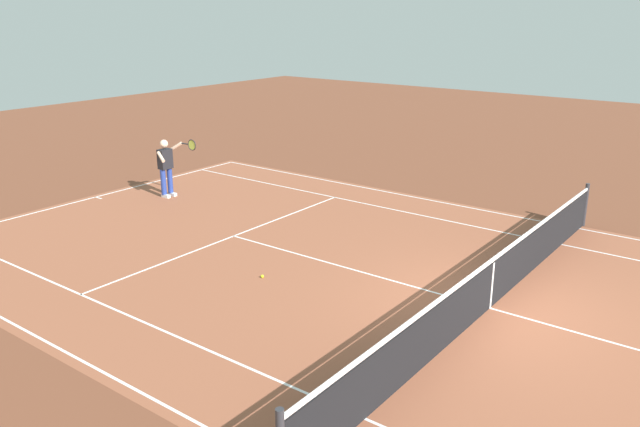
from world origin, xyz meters
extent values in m
plane|color=brown|center=(0.00, 0.00, 0.00)|extent=(60.00, 60.00, 0.00)
cube|color=#935138|center=(0.00, 0.00, 0.00)|extent=(24.20, 11.40, 0.00)
cube|color=white|center=(11.90, 0.00, 0.00)|extent=(0.05, 11.00, 0.01)
cube|color=white|center=(0.00, -5.50, 0.00)|extent=(23.80, 0.05, 0.01)
cube|color=white|center=(0.00, -4.11, 0.00)|extent=(23.80, 0.05, 0.01)
cube|color=white|center=(0.00, 4.11, 0.00)|extent=(23.80, 0.05, 0.01)
cube|color=white|center=(6.40, 0.00, 0.00)|extent=(0.05, 8.22, 0.01)
cube|color=white|center=(0.00, 0.00, 0.00)|extent=(12.80, 0.05, 0.01)
cube|color=white|center=(11.75, 0.00, 0.00)|extent=(0.30, 0.05, 0.01)
cylinder|color=#2D2D33|center=(0.00, -5.80, 0.54)|extent=(0.10, 0.10, 1.08)
cube|color=black|center=(0.00, 0.00, 0.44)|extent=(0.02, 11.60, 0.88)
cube|color=white|center=(0.00, 0.00, 0.95)|extent=(0.04, 11.60, 0.06)
cube|color=white|center=(0.00, 0.00, 0.44)|extent=(0.04, 0.06, 0.88)
cylinder|color=navy|center=(10.32, -1.20, 0.45)|extent=(0.15, 0.15, 0.74)
cube|color=white|center=(10.26, -1.20, 0.04)|extent=(0.28, 0.11, 0.09)
cylinder|color=navy|center=(10.32, -1.44, 0.45)|extent=(0.15, 0.15, 0.74)
cube|color=white|center=(10.26, -1.44, 0.04)|extent=(0.28, 0.11, 0.09)
cube|color=black|center=(10.32, -1.32, 1.10)|extent=(0.24, 0.38, 0.56)
sphere|color=beige|center=(10.32, -1.32, 1.53)|extent=(0.23, 0.23, 0.23)
cylinder|color=beige|center=(10.14, -1.04, 1.23)|extent=(0.42, 0.22, 0.26)
cylinder|color=beige|center=(10.14, -1.60, 1.43)|extent=(0.42, 0.22, 0.30)
cylinder|color=#232326|center=(9.83, -1.65, 1.54)|extent=(0.28, 0.04, 0.04)
torus|color=#232326|center=(9.54, -1.65, 1.54)|extent=(0.31, 0.03, 0.31)
cylinder|color=#C6D84C|center=(9.54, -1.65, 1.54)|extent=(0.27, 0.01, 0.27)
sphere|color=#CCE01E|center=(4.19, 1.45, 0.03)|extent=(0.07, 0.07, 0.07)
camera|label=1|loc=(-3.89, 10.25, 5.16)|focal=36.10mm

